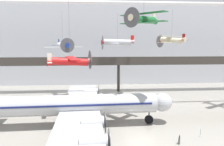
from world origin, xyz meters
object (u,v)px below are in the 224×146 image
at_px(stanchion_barrier, 200,134).
at_px(suspended_plane_green_biplane, 143,19).
at_px(suspended_plane_white_twin, 63,46).
at_px(suspended_plane_cream_biplane, 171,40).
at_px(suspended_plane_silver_racer, 118,42).
at_px(suspended_plane_red_highwing, 70,61).
at_px(info_sign_pedestal, 179,140).
at_px(airliner_silver_main, 74,105).

bearing_deg(stanchion_barrier, suspended_plane_green_biplane, 147.57).
relative_size(suspended_plane_white_twin, suspended_plane_cream_biplane, 1.12).
distance_m(suspended_plane_silver_racer, stanchion_barrier, 27.80).
height_order(suspended_plane_green_biplane, suspended_plane_white_twin, suspended_plane_green_biplane).
relative_size(suspended_plane_green_biplane, suspended_plane_red_highwing, 0.58).
distance_m(suspended_plane_red_highwing, stanchion_barrier, 21.85).
bearing_deg(suspended_plane_green_biplane, stanchion_barrier, 105.29).
relative_size(suspended_plane_red_highwing, info_sign_pedestal, 8.69).
height_order(suspended_plane_green_biplane, info_sign_pedestal, suspended_plane_green_biplane).
height_order(suspended_plane_red_highwing, info_sign_pedestal, suspended_plane_red_highwing).
bearing_deg(stanchion_barrier, suspended_plane_white_twin, 133.61).
xyz_separation_m(airliner_silver_main, info_sign_pedestal, (13.41, -6.52, -2.79)).
bearing_deg(stanchion_barrier, airliner_silver_main, 165.09).
xyz_separation_m(airliner_silver_main, suspended_plane_silver_racer, (8.23, 18.93, 9.06)).
bearing_deg(suspended_plane_cream_biplane, suspended_plane_white_twin, 40.66).
xyz_separation_m(stanchion_barrier, info_sign_pedestal, (-3.66, -1.98, 0.13)).
bearing_deg(suspended_plane_cream_biplane, suspended_plane_red_highwing, 76.32).
bearing_deg(suspended_plane_cream_biplane, stanchion_barrier, 136.57).
height_order(airliner_silver_main, suspended_plane_green_biplane, suspended_plane_green_biplane).
xyz_separation_m(suspended_plane_red_highwing, info_sign_pedestal, (14.27, -10.63, -8.89)).
height_order(airliner_silver_main, info_sign_pedestal, airliner_silver_main).
xyz_separation_m(suspended_plane_red_highwing, suspended_plane_cream_biplane, (19.57, 8.87, 3.46)).
bearing_deg(suspended_plane_white_twin, suspended_plane_silver_racer, 71.35).
height_order(suspended_plane_white_twin, suspended_plane_silver_racer, suspended_plane_silver_racer).
bearing_deg(suspended_plane_white_twin, suspended_plane_green_biplane, 13.04).
bearing_deg(suspended_plane_cream_biplane, airliner_silver_main, 86.67).
bearing_deg(suspended_plane_green_biplane, suspended_plane_cream_biplane, -165.85).
xyz_separation_m(airliner_silver_main, suspended_plane_green_biplane, (10.04, -0.08, 12.33)).
bearing_deg(airliner_silver_main, info_sign_pedestal, -27.91).
distance_m(airliner_silver_main, suspended_plane_cream_biplane, 24.69).
bearing_deg(suspended_plane_cream_biplane, info_sign_pedestal, 126.72).
xyz_separation_m(suspended_plane_silver_racer, suspended_plane_red_highwing, (-9.09, -14.82, -2.97)).
distance_m(airliner_silver_main, suspended_plane_green_biplane, 15.90).
distance_m(suspended_plane_silver_racer, suspended_plane_cream_biplane, 12.06).
bearing_deg(airliner_silver_main, stanchion_barrier, -16.88).
xyz_separation_m(suspended_plane_red_highwing, stanchion_barrier, (17.93, -8.65, -9.02)).
relative_size(suspended_plane_cream_biplane, stanchion_barrier, 7.15).
height_order(suspended_plane_white_twin, info_sign_pedestal, suspended_plane_white_twin).
distance_m(airliner_silver_main, stanchion_barrier, 17.90).
bearing_deg(suspended_plane_cream_biplane, suspended_plane_silver_racer, 22.33).
xyz_separation_m(suspended_plane_green_biplane, info_sign_pedestal, (3.37, -6.44, -15.12)).
xyz_separation_m(suspended_plane_green_biplane, suspended_plane_silver_racer, (-1.81, 19.01, -3.26)).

